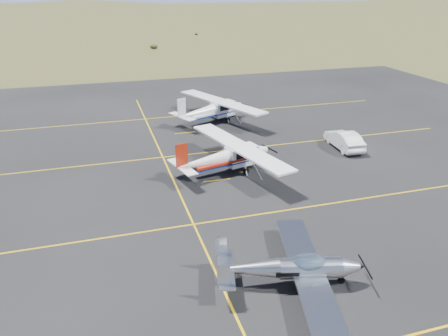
{
  "coord_description": "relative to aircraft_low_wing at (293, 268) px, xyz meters",
  "views": [
    {
      "loc": [
        -10.67,
        -19.72,
        13.18
      ],
      "look_at": [
        -2.95,
        5.94,
        1.6
      ],
      "focal_mm": 35.0,
      "sensor_mm": 36.0,
      "label": 1
    }
  ],
  "objects": [
    {
      "name": "apron",
      "position": [
        2.84,
        11.73,
        -0.97
      ],
      "size": [
        72.0,
        72.0,
        0.02
      ],
      "primitive_type": "cube",
      "color": "black",
      "rests_on": "ground"
    },
    {
      "name": "aircraft_plain",
      "position": [
        3.17,
        25.76,
        0.37
      ],
      "size": [
        8.6,
        11.53,
        3.01
      ],
      "rotation": [
        0.0,
        0.0,
        0.41
      ],
      "color": "white",
      "rests_on": "apron"
    },
    {
      "name": "aircraft_low_wing",
      "position": [
        0.0,
        0.0,
        0.0
      ],
      "size": [
        6.82,
        9.33,
        2.02
      ],
      "rotation": [
        0.0,
        0.0,
        -0.24
      ],
      "color": "silver",
      "rests_on": "apron"
    },
    {
      "name": "sedan",
      "position": [
        11.91,
        15.4,
        -0.2
      ],
      "size": [
        1.9,
        4.71,
        1.52
      ],
      "primitive_type": "imported",
      "rotation": [
        0.0,
        0.0,
        3.08
      ],
      "color": "white",
      "rests_on": "apron"
    },
    {
      "name": "ground",
      "position": [
        2.84,
        4.73,
        -0.97
      ],
      "size": [
        1600.0,
        1600.0,
        0.0
      ],
      "primitive_type": "plane",
      "color": "#383D1C",
      "rests_on": "ground"
    },
    {
      "name": "aircraft_cessna",
      "position": [
        0.84,
        13.38,
        0.33
      ],
      "size": [
        7.59,
        11.56,
        2.93
      ],
      "rotation": [
        0.0,
        0.0,
        0.25
      ],
      "color": "white",
      "rests_on": "apron"
    }
  ]
}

